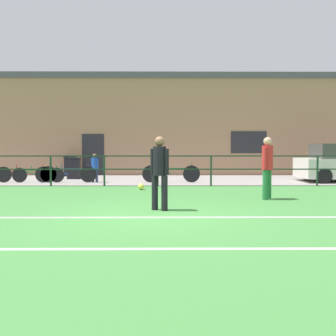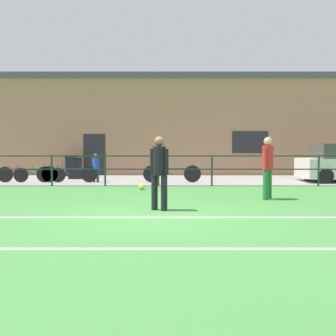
{
  "view_description": "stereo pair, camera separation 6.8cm",
  "coord_description": "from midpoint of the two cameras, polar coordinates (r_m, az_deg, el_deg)",
  "views": [
    {
      "loc": [
        0.29,
        -8.1,
        1.51
      ],
      "look_at": [
        0.37,
        3.67,
        0.82
      ],
      "focal_mm": 40.39,
      "sensor_mm": 36.0,
      "label": 1
    },
    {
      "loc": [
        0.36,
        -8.1,
        1.51
      ],
      "look_at": [
        0.37,
        3.67,
        0.82
      ],
      "focal_mm": 40.39,
      "sensor_mm": 36.0,
      "label": 2
    }
  ],
  "objects": [
    {
      "name": "soccer_ball_match",
      "position": [
        13.04,
        -3.91,
        -2.81
      ],
      "size": [
        0.21,
        0.21,
        0.21
      ],
      "primitive_type": "sphere",
      "color": "#E5E04C",
      "rests_on": "ground"
    },
    {
      "name": "player_goalkeeper",
      "position": [
        8.8,
        -1.17,
        -0.07
      ],
      "size": [
        0.43,
        0.3,
        1.73
      ],
      "rotation": [
        0.0,
        0.0,
        5.8
      ],
      "color": "black",
      "rests_on": "ground"
    },
    {
      "name": "pavement_strip",
      "position": [
        16.67,
        -1.17,
        -1.78
      ],
      "size": [
        48.0,
        5.0,
        0.02
      ],
      "primitive_type": "cube",
      "color": "gray",
      "rests_on": "ground"
    },
    {
      "name": "field_line_touchline",
      "position": [
        8.03,
        -2.39,
        -7.45
      ],
      "size": [
        36.0,
        0.11,
        0.0
      ],
      "primitive_type": "cube",
      "color": "white",
      "rests_on": "ground"
    },
    {
      "name": "clubhouse_facade",
      "position": [
        20.33,
        -0.98,
        6.48
      ],
      "size": [
        28.0,
        2.56,
        5.2
      ],
      "color": "#A37A5B",
      "rests_on": "ground"
    },
    {
      "name": "bicycle_parked_0",
      "position": [
        16.4,
        -20.78,
        -0.87
      ],
      "size": [
        2.25,
        0.04,
        0.74
      ],
      "color": "black",
      "rests_on": "pavement_strip"
    },
    {
      "name": "trash_bin_0",
      "position": [
        19.17,
        -14.32,
        0.33
      ],
      "size": [
        0.53,
        0.45,
        1.0
      ],
      "color": "black",
      "rests_on": "pavement_strip"
    },
    {
      "name": "field_line_hash",
      "position": [
        5.66,
        -3.41,
        -12.09
      ],
      "size": [
        36.0,
        0.11,
        0.0
      ],
      "primitive_type": "cube",
      "color": "white",
      "rests_on": "ground"
    },
    {
      "name": "ground",
      "position": [
        8.25,
        -2.33,
        -7.32
      ],
      "size": [
        60.0,
        44.0,
        0.04
      ],
      "primitive_type": "cube",
      "color": "#42843D"
    },
    {
      "name": "perimeter_fence",
      "position": [
        14.12,
        -1.37,
        0.28
      ],
      "size": [
        36.07,
        0.07,
        1.15
      ],
      "color": "#193823",
      "rests_on": "ground"
    },
    {
      "name": "spectator_child",
      "position": [
        15.66,
        -10.8,
        0.29
      ],
      "size": [
        0.31,
        0.2,
        1.17
      ],
      "rotation": [
        0.0,
        0.0,
        2.84
      ],
      "color": "#232D4C",
      "rests_on": "pavement_strip"
    },
    {
      "name": "bicycle_parked_2",
      "position": [
        16.2,
        -18.8,
        -0.96
      ],
      "size": [
        2.11,
        0.04,
        0.71
      ],
      "color": "black",
      "rests_on": "pavement_strip"
    },
    {
      "name": "player_striker",
      "position": [
        10.98,
        14.92,
        0.58
      ],
      "size": [
        0.33,
        0.41,
        1.75
      ],
      "rotation": [
        0.0,
        0.0,
        0.94
      ],
      "color": "#237038",
      "rests_on": "ground"
    },
    {
      "name": "bicycle_parked_3",
      "position": [
        15.34,
        0.66,
        -0.84
      ],
      "size": [
        2.35,
        0.04,
        0.78
      ],
      "color": "black",
      "rests_on": "pavement_strip"
    },
    {
      "name": "bicycle_parked_1",
      "position": [
        15.85,
        -14.61,
        -0.86
      ],
      "size": [
        2.27,
        0.04,
        0.76
      ],
      "color": "black",
      "rests_on": "pavement_strip"
    },
    {
      "name": "trash_bin_1",
      "position": [
        17.5,
        -13.82,
        -0.01
      ],
      "size": [
        0.55,
        0.47,
        0.96
      ],
      "color": "black",
      "rests_on": "pavement_strip"
    }
  ]
}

